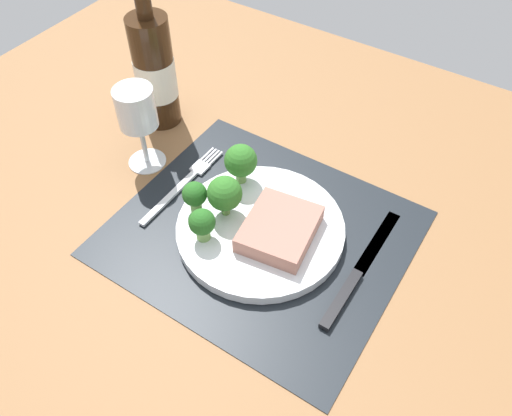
{
  "coord_description": "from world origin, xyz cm",
  "views": [
    {
      "loc": [
        24.79,
        -39.49,
        58.7
      ],
      "look_at": [
        -2.31,
        2.39,
        1.9
      ],
      "focal_mm": 36.07,
      "sensor_mm": 36.0,
      "label": 1
    }
  ],
  "objects_px": {
    "steak": "(281,228)",
    "knife": "(356,275)",
    "wine_bottle": "(155,71)",
    "plate": "(260,229)",
    "fork": "(183,184)",
    "wine_glass": "(137,113)"
  },
  "relations": [
    {
      "from": "knife",
      "to": "wine_bottle",
      "type": "bearing_deg",
      "value": 166.22
    },
    {
      "from": "plate",
      "to": "fork",
      "type": "bearing_deg",
      "value": 174.7
    },
    {
      "from": "plate",
      "to": "steak",
      "type": "distance_m",
      "value": 0.04
    },
    {
      "from": "steak",
      "to": "wine_bottle",
      "type": "relative_size",
      "value": 0.4
    },
    {
      "from": "plate",
      "to": "wine_bottle",
      "type": "height_order",
      "value": "wine_bottle"
    },
    {
      "from": "steak",
      "to": "wine_bottle",
      "type": "bearing_deg",
      "value": 158.83
    },
    {
      "from": "knife",
      "to": "wine_bottle",
      "type": "distance_m",
      "value": 0.46
    },
    {
      "from": "steak",
      "to": "plate",
      "type": "bearing_deg",
      "value": -175.37
    },
    {
      "from": "steak",
      "to": "knife",
      "type": "height_order",
      "value": "steak"
    },
    {
      "from": "plate",
      "to": "fork",
      "type": "xyz_separation_m",
      "value": [
        -0.15,
        0.01,
        -0.01
      ]
    },
    {
      "from": "steak",
      "to": "fork",
      "type": "xyz_separation_m",
      "value": [
        -0.18,
        0.01,
        -0.03
      ]
    },
    {
      "from": "knife",
      "to": "steak",
      "type": "bearing_deg",
      "value": -177.0
    },
    {
      "from": "steak",
      "to": "wine_glass",
      "type": "height_order",
      "value": "wine_glass"
    },
    {
      "from": "steak",
      "to": "fork",
      "type": "height_order",
      "value": "steak"
    },
    {
      "from": "steak",
      "to": "wine_bottle",
      "type": "height_order",
      "value": "wine_bottle"
    },
    {
      "from": "plate",
      "to": "knife",
      "type": "relative_size",
      "value": 1.05
    },
    {
      "from": "plate",
      "to": "fork",
      "type": "distance_m",
      "value": 0.15
    },
    {
      "from": "wine_bottle",
      "to": "wine_glass",
      "type": "relative_size",
      "value": 1.93
    },
    {
      "from": "steak",
      "to": "wine_glass",
      "type": "xyz_separation_m",
      "value": [
        -0.27,
        0.02,
        0.07
      ]
    },
    {
      "from": "wine_glass",
      "to": "wine_bottle",
      "type": "bearing_deg",
      "value": 116.74
    },
    {
      "from": "plate",
      "to": "wine_glass",
      "type": "height_order",
      "value": "wine_glass"
    },
    {
      "from": "fork",
      "to": "wine_bottle",
      "type": "bearing_deg",
      "value": 142.76
    }
  ]
}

